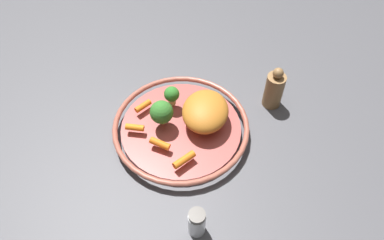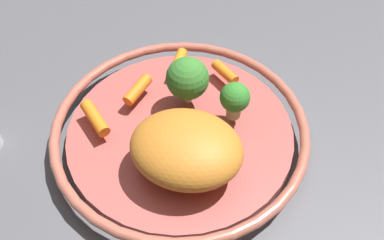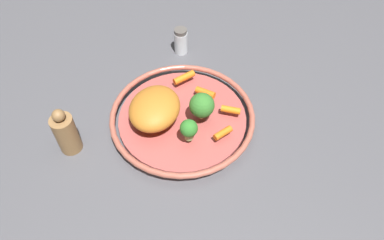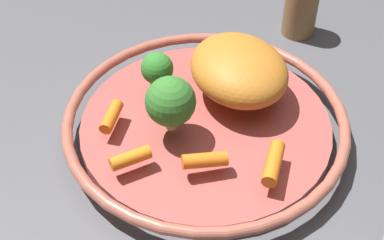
% 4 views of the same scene
% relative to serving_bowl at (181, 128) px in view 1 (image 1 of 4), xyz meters
% --- Properties ---
extents(ground_plane, '(2.11, 2.11, 0.00)m').
position_rel_serving_bowl_xyz_m(ground_plane, '(0.00, 0.00, -0.02)').
color(ground_plane, '#4C4C51').
extents(serving_bowl, '(0.35, 0.35, 0.04)m').
position_rel_serving_bowl_xyz_m(serving_bowl, '(0.00, 0.00, 0.00)').
color(serving_bowl, '#A84C47').
rests_on(serving_bowl, ground_plane).
extents(roast_chicken_piece, '(0.15, 0.13, 0.06)m').
position_rel_serving_bowl_xyz_m(roast_chicken_piece, '(-0.02, 0.06, 0.05)').
color(roast_chicken_piece, '#BF6F24').
rests_on(roast_chicken_piece, serving_bowl).
extents(baby_carrot_near_rim, '(0.03, 0.05, 0.02)m').
position_rel_serving_bowl_xyz_m(baby_carrot_near_rim, '(0.07, -0.04, 0.03)').
color(baby_carrot_near_rim, orange).
rests_on(baby_carrot_near_rim, serving_bowl).
extents(baby_carrot_center, '(0.02, 0.05, 0.02)m').
position_rel_serving_bowl_xyz_m(baby_carrot_center, '(0.03, -0.11, 0.02)').
color(baby_carrot_center, orange).
rests_on(baby_carrot_center, serving_bowl).
extents(baby_carrot_left, '(0.05, 0.05, 0.02)m').
position_rel_serving_bowl_xyz_m(baby_carrot_left, '(0.11, 0.02, 0.03)').
color(baby_carrot_left, orange).
rests_on(baby_carrot_left, serving_bowl).
extents(baby_carrot_right, '(0.04, 0.04, 0.02)m').
position_rel_serving_bowl_xyz_m(baby_carrot_right, '(-0.04, -0.11, 0.02)').
color(baby_carrot_right, orange).
rests_on(baby_carrot_right, serving_bowl).
extents(broccoli_floret_small, '(0.04, 0.04, 0.06)m').
position_rel_serving_bowl_xyz_m(broccoli_floret_small, '(-0.07, -0.03, 0.05)').
color(broccoli_floret_small, '#95AB66').
rests_on(broccoli_floret_small, serving_bowl).
extents(broccoli_floret_mid, '(0.06, 0.06, 0.07)m').
position_rel_serving_bowl_xyz_m(broccoli_floret_mid, '(0.00, -0.05, 0.06)').
color(broccoli_floret_mid, '#98A866').
rests_on(broccoli_floret_mid, serving_bowl).
extents(salt_shaker, '(0.04, 0.04, 0.08)m').
position_rel_serving_bowl_xyz_m(salt_shaker, '(0.26, 0.07, 0.02)').
color(salt_shaker, silver).
rests_on(salt_shaker, ground_plane).
extents(pepper_mill, '(0.05, 0.05, 0.13)m').
position_rel_serving_bowl_xyz_m(pepper_mill, '(-0.13, 0.24, 0.04)').
color(pepper_mill, olive).
rests_on(pepper_mill, ground_plane).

